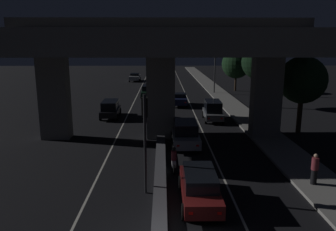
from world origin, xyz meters
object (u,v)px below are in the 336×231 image
motorcycle_red_filtering_mid (171,130)px  car_grey_third_oncoming (151,83)px  traffic_light_left_of_median (145,127)px  car_silver_second (185,133)px  car_dark_blue_fourth (179,99)px  motorcycle_white_filtering_near (174,161)px  car_black_lead_oncoming (110,108)px  pedestrian_on_sidewalk (315,169)px  car_silver_fourth_oncoming (135,77)px  car_dark_red_lead (200,186)px  motorcycle_black_filtering_far (170,112)px  car_dark_green_second_oncoming (148,91)px  car_grey_third (213,110)px  street_lamp (213,63)px

motorcycle_red_filtering_mid → car_grey_third_oncoming: bearing=7.1°
traffic_light_left_of_median → car_grey_third_oncoming: traffic_light_left_of_median is taller
car_silver_second → car_grey_third_oncoming: size_ratio=0.97×
car_dark_blue_fourth → motorcycle_white_filtering_near: 20.76m
car_black_lead_oncoming → pedestrian_on_sidewalk: bearing=36.6°
car_black_lead_oncoming → motorcycle_white_filtering_near: car_black_lead_oncoming is taller
car_silver_second → motorcycle_red_filtering_mid: bearing=22.8°
car_silver_second → car_silver_fourth_oncoming: (-7.18, 42.10, -0.11)m
traffic_light_left_of_median → car_dark_red_lead: traffic_light_left_of_median is taller
car_silver_fourth_oncoming → motorcycle_black_filtering_far: bearing=11.7°
traffic_light_left_of_median → car_dark_red_lead: bearing=-24.3°
car_dark_red_lead → car_dark_green_second_oncoming: car_dark_green_second_oncoming is taller
traffic_light_left_of_median → motorcycle_red_filtering_mid: 10.48m
car_grey_third → car_dark_blue_fourth: size_ratio=1.03×
traffic_light_left_of_median → pedestrian_on_sidewalk: 9.13m
car_dark_red_lead → motorcycle_red_filtering_mid: 11.18m
street_lamp → car_grey_third: bearing=-98.3°
street_lamp → car_black_lead_oncoming: street_lamp is taller
car_grey_third_oncoming → motorcycle_red_filtering_mid: (2.70, -30.79, -0.15)m
motorcycle_red_filtering_mid → pedestrian_on_sidewalk: 11.93m
motorcycle_white_filtering_near → pedestrian_on_sidewalk: pedestrian_on_sidewalk is taller
car_dark_green_second_oncoming → motorcycle_white_filtering_near: bearing=6.0°
traffic_light_left_of_median → street_lamp: (8.27, 33.00, 1.16)m
car_silver_second → car_dark_green_second_oncoming: bearing=8.9°
motorcycle_black_filtering_far → motorcycle_white_filtering_near: bearing=176.9°
motorcycle_black_filtering_far → pedestrian_on_sidewalk: 17.69m
car_silver_second → motorcycle_red_filtering_mid: (-0.95, 2.21, -0.33)m
pedestrian_on_sidewalk → car_grey_third_oncoming: bearing=103.8°
motorcycle_white_filtering_near → motorcycle_black_filtering_far: motorcycle_black_filtering_far is taller
car_dark_red_lead → car_dark_green_second_oncoming: bearing=7.4°
car_silver_second → car_silver_fourth_oncoming: size_ratio=1.04×
car_grey_third → car_dark_blue_fourth: bearing=22.5°
street_lamp → car_black_lead_oncoming: 20.60m
car_silver_second → car_dark_blue_fourth: 15.79m
street_lamp → pedestrian_on_sidewalk: street_lamp is taller
pedestrian_on_sidewalk → car_dark_blue_fourth: bearing=104.4°
street_lamp → motorcycle_white_filtering_near: (-6.76, -30.18, -3.98)m
traffic_light_left_of_median → pedestrian_on_sidewalk: size_ratio=3.03×
traffic_light_left_of_median → street_lamp: street_lamp is taller
traffic_light_left_of_median → motorcycle_white_filtering_near: bearing=61.7°
traffic_light_left_of_median → car_silver_second: bearing=72.0°
motorcycle_white_filtering_near → street_lamp: bearing=-13.2°
car_dark_red_lead → car_grey_third: car_grey_third is taller
car_grey_third → motorcycle_white_filtering_near: size_ratio=2.31×
car_dark_red_lead → motorcycle_red_filtering_mid: (-1.02, 11.13, -0.25)m
motorcycle_black_filtering_far → car_dark_green_second_oncoming: bearing=8.6°
motorcycle_red_filtering_mid → motorcycle_black_filtering_far: (-0.01, 6.66, 0.04)m
car_silver_second → pedestrian_on_sidewalk: bearing=-139.8°
car_black_lead_oncoming → car_silver_fourth_oncoming: 32.64m
street_lamp → car_dark_blue_fourth: 11.55m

